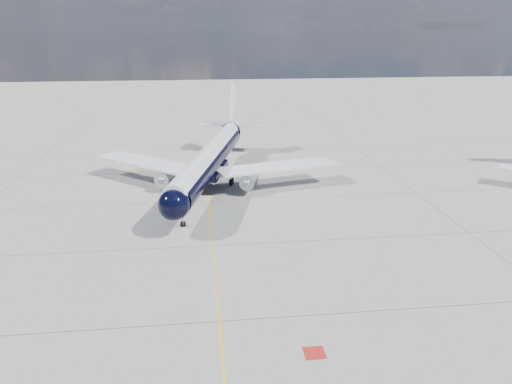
% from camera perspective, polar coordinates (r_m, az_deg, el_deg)
% --- Properties ---
extents(ground, '(320.00, 320.00, 0.00)m').
position_cam_1_polar(ground, '(74.21, -5.56, 0.27)').
color(ground, gray).
rests_on(ground, ground).
extents(taxiway_centerline, '(0.16, 160.00, 0.01)m').
position_cam_1_polar(taxiway_centerline, '(69.47, -5.44, -1.00)').
color(taxiway_centerline, yellow).
rests_on(taxiway_centerline, ground).
extents(red_marking, '(1.60, 1.60, 0.01)m').
position_cam_1_polar(red_marking, '(39.07, 6.70, -17.80)').
color(red_marking, maroon).
rests_on(red_marking, ground).
extents(main_airliner, '(37.19, 45.98, 13.45)m').
position_cam_1_polar(main_airliner, '(75.42, -5.17, 3.89)').
color(main_airliner, black).
rests_on(main_airliner, ground).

